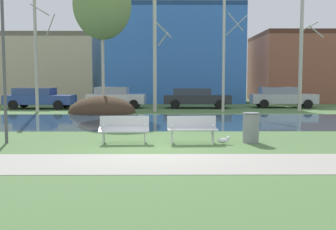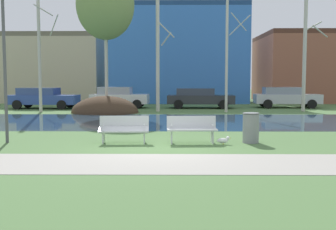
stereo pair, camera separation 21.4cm
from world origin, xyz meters
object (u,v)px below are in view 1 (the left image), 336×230
object	(u,v)px
parked_van_nearest_blue	(39,98)
parked_wagon_fourth_silver	(282,97)
parked_hatch_third_dark	(196,97)
bench_left	(124,129)
trash_bin	(251,127)
parked_sedan_second_white	(115,97)
streetlamp	(3,38)
bench_right	(192,129)
seagull	(224,140)

from	to	relation	value
parked_van_nearest_blue	parked_wagon_fourth_silver	world-z (taller)	parked_wagon_fourth_silver
parked_van_nearest_blue	parked_hatch_third_dark	bearing A→B (deg)	2.93
bench_left	trash_bin	xyz separation A→B (m)	(4.11, 0.09, 0.03)
parked_sedan_second_white	parked_hatch_third_dark	size ratio (longest dim) A/B	0.87
trash_bin	streetlamp	world-z (taller)	streetlamp
bench_right	parked_hatch_third_dark	size ratio (longest dim) A/B	0.34
parked_van_nearest_blue	parked_sedan_second_white	bearing A→B (deg)	7.90
trash_bin	parked_wagon_fourth_silver	size ratio (longest dim) A/B	0.21
bench_left	parked_van_nearest_blue	size ratio (longest dim) A/B	0.34
bench_left	parked_van_nearest_blue	distance (m)	17.17
seagull	streetlamp	world-z (taller)	streetlamp
seagull	bench_left	bearing A→B (deg)	175.04
bench_left	parked_wagon_fourth_silver	bearing A→B (deg)	59.28
seagull	parked_wagon_fourth_silver	world-z (taller)	parked_wagon_fourth_silver
seagull	parked_wagon_fourth_silver	distance (m)	17.97
bench_right	streetlamp	world-z (taller)	streetlamp
bench_right	parked_van_nearest_blue	xyz separation A→B (m)	(-9.68, 15.45, 0.30)
bench_right	trash_bin	distance (m)	1.92
bench_left	parked_hatch_third_dark	bearing A→B (deg)	77.64
trash_bin	bench_right	bearing A→B (deg)	-177.24
bench_right	seagull	xyz separation A→B (m)	(0.99, -0.28, -0.34)
bench_left	parked_hatch_third_dark	xyz separation A→B (m)	(3.51, 16.01, 0.28)
parked_hatch_third_dark	parked_wagon_fourth_silver	bearing A→B (deg)	3.88
streetlamp	parked_van_nearest_blue	world-z (taller)	streetlamp
streetlamp	parked_van_nearest_blue	bearing A→B (deg)	103.42
parked_hatch_third_dark	bench_right	bearing A→B (deg)	-94.71
bench_left	seagull	world-z (taller)	bench_left
bench_left	parked_sedan_second_white	bearing A→B (deg)	97.95
parked_wagon_fourth_silver	bench_left	bearing A→B (deg)	-120.72
bench_right	parked_wagon_fourth_silver	size ratio (longest dim) A/B	0.35
bench_right	parked_sedan_second_white	size ratio (longest dim) A/B	0.39
streetlamp	parked_van_nearest_blue	xyz separation A→B (m)	(-3.67, 15.39, -2.58)
parked_sedan_second_white	streetlamp	bearing A→B (deg)	-95.54
bench_left	streetlamp	distance (m)	4.79
bench_left	parked_wagon_fourth_silver	distance (m)	19.12
trash_bin	parked_sedan_second_white	bearing A→B (deg)	111.60
parked_van_nearest_blue	parked_hatch_third_dark	size ratio (longest dim) A/B	1.00
bench_right	parked_hatch_third_dark	xyz separation A→B (m)	(1.32, 16.01, 0.28)
seagull	streetlamp	size ratio (longest dim) A/B	0.09
trash_bin	parked_wagon_fourth_silver	world-z (taller)	parked_wagon_fourth_silver
bench_left	trash_bin	bearing A→B (deg)	1.29
parked_sedan_second_white	parked_hatch_third_dark	world-z (taller)	parked_sedan_second_white
bench_right	parked_van_nearest_blue	size ratio (longest dim) A/B	0.34
parked_wagon_fourth_silver	parked_hatch_third_dark	bearing A→B (deg)	-176.12
parked_hatch_third_dark	parked_sedan_second_white	bearing A→B (deg)	178.39
bench_left	seagull	size ratio (longest dim) A/B	3.64
trash_bin	streetlamp	distance (m)	8.43
bench_left	parked_wagon_fourth_silver	world-z (taller)	parked_wagon_fourth_silver
bench_right	parked_sedan_second_white	xyz separation A→B (m)	(-4.45, 16.17, 0.32)
trash_bin	parked_van_nearest_blue	size ratio (longest dim) A/B	0.20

